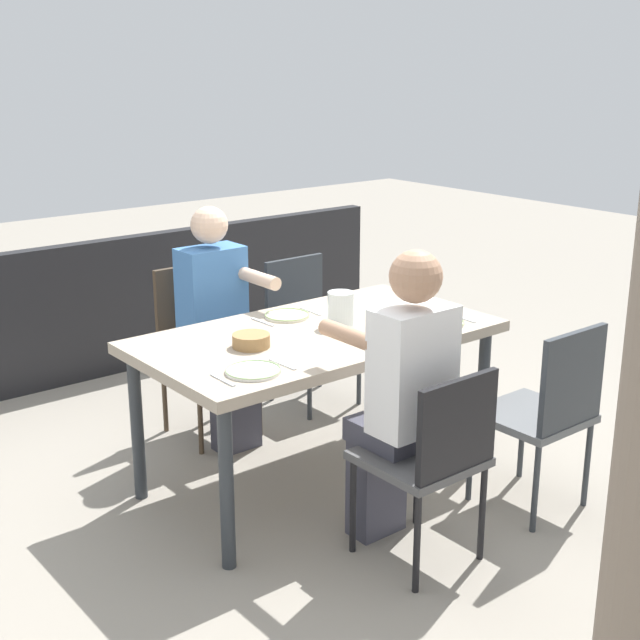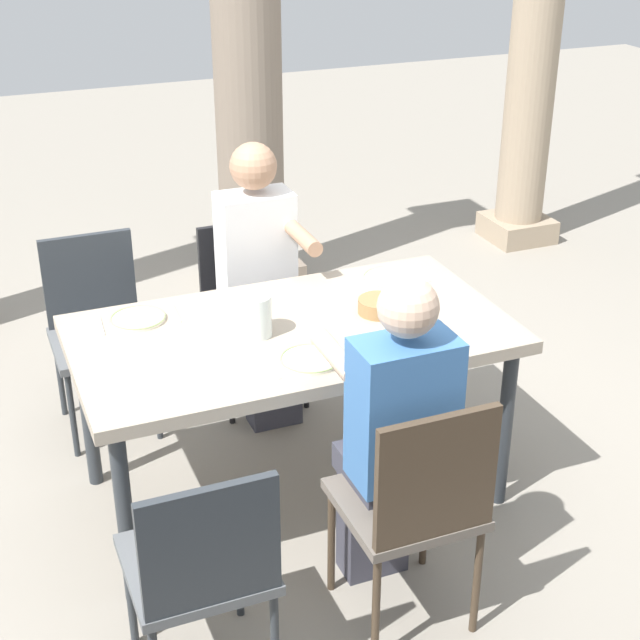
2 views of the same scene
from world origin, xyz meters
TOP-DOWN VIEW (x-y plane):
  - ground_plane at (0.00, 0.00)m, footprint 16.00×16.00m
  - dining_table at (0.00, 0.00)m, footprint 1.70×0.93m
  - chair_west_north at (-0.63, 0.89)m, footprint 0.44×0.44m
  - chair_west_south at (-0.63, -0.88)m, footprint 0.44×0.44m
  - chair_mid_north at (0.11, 0.88)m, footprint 0.44×0.44m
  - chair_mid_south at (0.11, -0.89)m, footprint 0.44×0.44m
  - diner_woman_green at (0.10, -0.70)m, footprint 0.34×0.49m
  - diner_man_white at (0.11, 0.69)m, footprint 0.35×0.50m
  - stone_column_centre at (0.55, 2.17)m, footprint 0.52×0.52m
  - stone_column_far at (2.49, 2.17)m, footprint 0.42×0.42m
  - plate_0 at (-0.54, 0.30)m, footprint 0.22×0.22m
  - fork_0 at (-0.69, 0.30)m, footprint 0.03×0.17m
  - spoon_0 at (-0.39, 0.30)m, footprint 0.02×0.17m
  - plate_1 at (-0.03, -0.28)m, footprint 0.22×0.22m
  - fork_1 at (-0.18, -0.28)m, footprint 0.02×0.17m
  - spoon_1 at (0.12, -0.28)m, footprint 0.02×0.17m
  - plate_2 at (0.56, 0.28)m, footprint 0.23×0.23m
  - fork_2 at (0.41, 0.28)m, footprint 0.02×0.17m
  - spoon_2 at (0.71, 0.28)m, footprint 0.02×0.17m
  - water_pitcher at (-0.15, 0.00)m, footprint 0.13×0.13m
  - bread_basket at (0.38, -0.00)m, footprint 0.17×0.17m

SIDE VIEW (x-z plane):
  - ground_plane at x=0.00m, z-range 0.00..0.00m
  - chair_west_south at x=-0.63m, z-range 0.07..0.94m
  - chair_mid_north at x=0.11m, z-range 0.08..0.93m
  - chair_west_north at x=-0.63m, z-range 0.06..0.96m
  - chair_mid_south at x=0.11m, z-range 0.07..1.00m
  - diner_woman_green at x=0.10m, z-range 0.04..1.33m
  - diner_man_white at x=0.11m, z-range 0.05..1.36m
  - dining_table at x=0.00m, z-range 0.32..1.10m
  - fork_0 at x=-0.69m, z-range 0.78..0.78m
  - spoon_0 at x=-0.39m, z-range 0.78..0.78m
  - fork_1 at x=-0.18m, z-range 0.78..0.78m
  - spoon_1 at x=0.12m, z-range 0.78..0.78m
  - fork_2 at x=0.41m, z-range 0.78..0.78m
  - spoon_2 at x=0.71m, z-range 0.78..0.78m
  - plate_2 at x=0.56m, z-range 0.78..0.79m
  - plate_1 at x=-0.03m, z-range 0.78..0.79m
  - plate_0 at x=-0.54m, z-range 0.78..0.79m
  - bread_basket at x=0.38m, z-range 0.78..0.84m
  - water_pitcher at x=-0.15m, z-range 0.77..0.94m
  - stone_column_centre at x=0.55m, z-range -0.02..2.68m
  - stone_column_far at x=2.49m, z-range -0.02..2.92m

